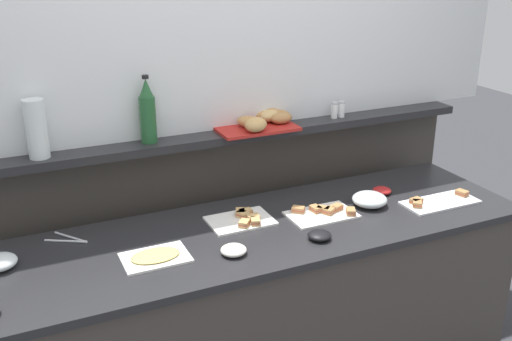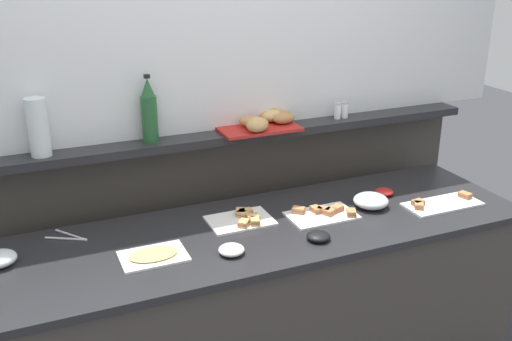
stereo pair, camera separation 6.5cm
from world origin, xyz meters
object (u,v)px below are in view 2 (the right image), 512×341
(condiment_bowl_cream, at_px, (318,236))
(condiment_bowl_teal, at_px, (384,192))
(condiment_bowl_dark, at_px, (231,250))
(wine_bottle_green, at_px, (149,112))
(pepper_shaker, at_px, (345,110))
(sandwich_platter_rear, at_px, (441,204))
(sandwich_platter_side, at_px, (323,214))
(sandwich_platter_front, at_px, (242,219))
(glass_bowl_large, at_px, (371,201))
(salt_shaker, at_px, (338,111))
(bread_basket, at_px, (265,121))
(water_carafe, at_px, (38,127))
(cold_cuts_platter, at_px, (153,255))
(serving_tongs, at_px, (69,237))

(condiment_bowl_cream, relative_size, condiment_bowl_teal, 1.10)
(condiment_bowl_dark, distance_m, wine_bottle_green, 0.79)
(pepper_shaker, bearing_deg, sandwich_platter_rear, -70.04)
(sandwich_platter_side, bearing_deg, condiment_bowl_dark, -162.04)
(sandwich_platter_rear, bearing_deg, condiment_bowl_teal, 129.77)
(sandwich_platter_front, xyz_separation_m, glass_bowl_large, (0.62, -0.10, 0.02))
(glass_bowl_large, xyz_separation_m, pepper_shaker, (0.11, 0.46, 0.32))
(sandwich_platter_side, relative_size, pepper_shaker, 3.59)
(sandwich_platter_rear, xyz_separation_m, salt_shaker, (-0.25, 0.57, 0.34))
(condiment_bowl_dark, relative_size, bread_basket, 0.25)
(condiment_bowl_dark, xyz_separation_m, wine_bottle_green, (-0.16, 0.64, 0.43))
(sandwich_platter_front, distance_m, condiment_bowl_cream, 0.37)
(wine_bottle_green, bearing_deg, water_carafe, -178.67)
(pepper_shaker, bearing_deg, water_carafe, 180.00)
(glass_bowl_large, bearing_deg, bread_basket, 127.17)
(cold_cuts_platter, bearing_deg, pepper_shaker, 23.99)
(glass_bowl_large, height_order, water_carafe, water_carafe)
(glass_bowl_large, distance_m, condiment_bowl_teal, 0.18)
(cold_cuts_platter, distance_m, pepper_shaker, 1.35)
(salt_shaker, distance_m, pepper_shaker, 0.04)
(condiment_bowl_dark, bearing_deg, pepper_shaker, 35.08)
(glass_bowl_large, distance_m, wine_bottle_green, 1.13)
(sandwich_platter_side, relative_size, water_carafe, 1.21)
(wine_bottle_green, bearing_deg, sandwich_platter_side, -34.67)
(condiment_bowl_dark, xyz_separation_m, bread_basket, (0.43, 0.62, 0.33))
(glass_bowl_large, bearing_deg, salt_shaker, 81.37)
(glass_bowl_large, xyz_separation_m, water_carafe, (-1.42, 0.46, 0.41))
(serving_tongs, xyz_separation_m, water_carafe, (-0.06, 0.22, 0.43))
(sandwich_platter_rear, bearing_deg, pepper_shaker, 109.96)
(glass_bowl_large, xyz_separation_m, condiment_bowl_teal, (0.14, 0.10, -0.01))
(sandwich_platter_side, bearing_deg, water_carafe, 158.61)
(sandwich_platter_rear, xyz_separation_m, glass_bowl_large, (-0.32, 0.11, 0.02))
(sandwich_platter_rear, relative_size, water_carafe, 1.47)
(condiment_bowl_cream, relative_size, water_carafe, 0.40)
(condiment_bowl_cream, height_order, wine_bottle_green, wine_bottle_green)
(wine_bottle_green, distance_m, water_carafe, 0.49)
(wine_bottle_green, height_order, pepper_shaker, wine_bottle_green)
(condiment_bowl_dark, height_order, serving_tongs, condiment_bowl_dark)
(wine_bottle_green, distance_m, salt_shaker, 1.01)
(condiment_bowl_cream, bearing_deg, condiment_bowl_teal, 28.77)
(sandwich_platter_front, height_order, serving_tongs, sandwich_platter_front)
(sandwich_platter_side, relative_size, glass_bowl_large, 1.87)
(salt_shaker, xyz_separation_m, pepper_shaker, (0.04, 0.00, 0.00))
(sandwich_platter_rear, distance_m, pepper_shaker, 0.70)
(sandwich_platter_rear, bearing_deg, condiment_bowl_cream, -173.49)
(sandwich_platter_front, distance_m, cold_cuts_platter, 0.48)
(condiment_bowl_cream, bearing_deg, glass_bowl_large, 26.44)
(sandwich_platter_side, xyz_separation_m, salt_shaker, (0.33, 0.46, 0.34))
(salt_shaker, bearing_deg, bread_basket, -179.95)
(condiment_bowl_cream, bearing_deg, water_carafe, 147.50)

